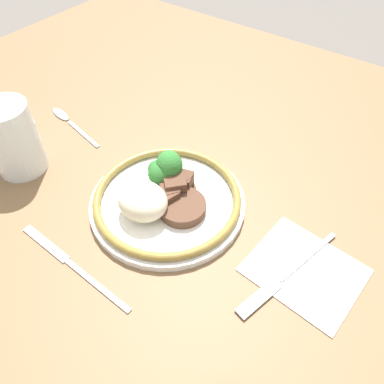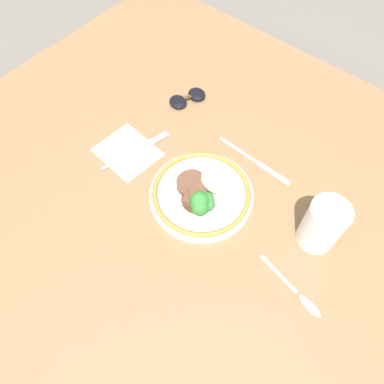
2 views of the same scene
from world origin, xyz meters
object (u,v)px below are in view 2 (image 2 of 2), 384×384
object	(u,v)px
plate	(203,193)
spoon	(302,298)
sunglasses	(188,98)
juice_glass	(322,226)
knife	(256,162)
fork	(142,147)

from	to	relation	value
plate	spoon	distance (m)	0.29
spoon	sunglasses	world-z (taller)	sunglasses
plate	juice_glass	size ratio (longest dim) A/B	1.97
juice_glass	knife	xyz separation A→B (m)	(-0.20, 0.08, -0.05)
spoon	sunglasses	size ratio (longest dim) A/B	1.40
spoon	fork	bearing A→B (deg)	-176.73
juice_glass	spoon	size ratio (longest dim) A/B	0.74
plate	juice_glass	distance (m)	0.26
plate	juice_glass	xyz separation A→B (m)	(0.24, 0.07, 0.04)
plate	sunglasses	xyz separation A→B (m)	(-0.22, 0.21, -0.01)
plate	knife	size ratio (longest dim) A/B	1.12
fork	spoon	distance (m)	0.49
knife	spoon	bearing A→B (deg)	-38.36
plate	sunglasses	bearing A→B (deg)	136.61
plate	fork	world-z (taller)	plate
knife	fork	bearing A→B (deg)	-147.52
juice_glass	knife	size ratio (longest dim) A/B	0.57
sunglasses	spoon	bearing A→B (deg)	-6.25
plate	sunglasses	size ratio (longest dim) A/B	2.05
fork	knife	distance (m)	0.28
knife	spoon	xyz separation A→B (m)	(0.25, -0.21, 0.00)
juice_glass	spoon	world-z (taller)	juice_glass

